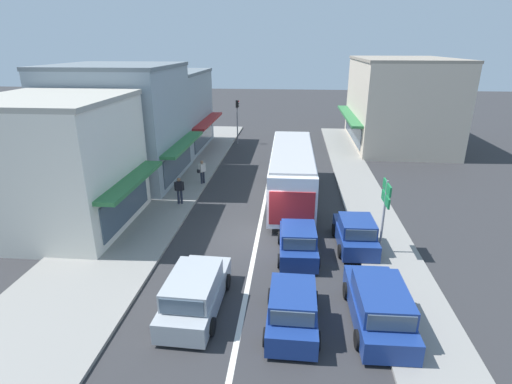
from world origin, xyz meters
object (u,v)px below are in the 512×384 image
(parked_hatchback_kerb_second, at_px, (355,234))
(pedestrian_browsing_midblock, at_px, (179,189))
(city_bus, at_px, (292,170))
(directional_road_sign, at_px, (386,200))
(pedestrian_with_handbag_near, at_px, (202,171))
(hatchback_behind_bus_mid, at_px, (292,309))
(wagon_adjacent_lane_lead, at_px, (195,292))
(traffic_light_downstreet, at_px, (237,114))
(hatchback_behind_bus_near, at_px, (298,242))
(parked_wagon_kerb_front, at_px, (379,305))

(parked_hatchback_kerb_second, height_order, pedestrian_browsing_midblock, pedestrian_browsing_midblock)
(city_bus, relative_size, parked_hatchback_kerb_second, 2.90)
(directional_road_sign, xyz_separation_m, pedestrian_with_handbag_near, (-10.27, 8.66, -1.64))
(hatchback_behind_bus_mid, xyz_separation_m, pedestrian_with_handbag_near, (-6.27, 14.10, 0.36))
(city_bus, xyz_separation_m, directional_road_sign, (4.17, -6.76, 0.82))
(city_bus, height_order, pedestrian_browsing_midblock, city_bus)
(city_bus, height_order, hatchback_behind_bus_mid, city_bus)
(wagon_adjacent_lane_lead, distance_m, traffic_light_downstreet, 25.97)
(hatchback_behind_bus_near, height_order, traffic_light_downstreet, traffic_light_downstreet)
(hatchback_behind_bus_mid, relative_size, hatchback_behind_bus_near, 0.99)
(pedestrian_with_handbag_near, bearing_deg, hatchback_behind_bus_near, -54.83)
(hatchback_behind_bus_near, bearing_deg, parked_wagon_kerb_front, -58.49)
(wagon_adjacent_lane_lead, height_order, parked_wagon_kerb_front, same)
(parked_hatchback_kerb_second, bearing_deg, wagon_adjacent_lane_lead, -139.86)
(parked_wagon_kerb_front, height_order, parked_hatchback_kerb_second, parked_wagon_kerb_front)
(parked_wagon_kerb_front, xyz_separation_m, directional_road_sign, (1.04, 5.03, 1.96))
(city_bus, bearing_deg, wagon_adjacent_lane_lead, -106.04)
(hatchback_behind_bus_near, bearing_deg, traffic_light_downstreet, 104.92)
(parked_wagon_kerb_front, bearing_deg, traffic_light_downstreet, 108.08)
(hatchback_behind_bus_mid, xyz_separation_m, parked_wagon_kerb_front, (2.96, 0.42, 0.04))
(city_bus, relative_size, directional_road_sign, 3.02)
(hatchback_behind_bus_near, xyz_separation_m, directional_road_sign, (3.79, 0.54, 1.99))
(city_bus, xyz_separation_m, wagon_adjacent_lane_lead, (-3.34, -11.62, -1.14))
(hatchback_behind_bus_mid, xyz_separation_m, directional_road_sign, (4.00, 5.44, 1.99))
(hatchback_behind_bus_near, relative_size, parked_hatchback_kerb_second, 1.00)
(parked_wagon_kerb_front, height_order, directional_road_sign, directional_road_sign)
(traffic_light_downstreet, bearing_deg, parked_hatchback_kerb_second, -67.46)
(city_bus, bearing_deg, pedestrian_browsing_midblock, -164.22)
(parked_wagon_kerb_front, distance_m, parked_hatchback_kerb_second, 5.61)
(traffic_light_downstreet, bearing_deg, city_bus, -69.36)
(hatchback_behind_bus_mid, bearing_deg, hatchback_behind_bus_near, 87.56)
(wagon_adjacent_lane_lead, bearing_deg, pedestrian_browsing_midblock, 108.60)
(pedestrian_browsing_midblock, bearing_deg, hatchback_behind_bus_mid, -56.65)
(city_bus, xyz_separation_m, traffic_light_downstreet, (-5.34, 14.18, 0.97))
(hatchback_behind_bus_near, xyz_separation_m, traffic_light_downstreet, (-5.73, 21.48, 2.15))
(directional_road_sign, xyz_separation_m, pedestrian_browsing_midblock, (-10.80, 4.89, -1.64))
(hatchback_behind_bus_near, relative_size, directional_road_sign, 1.04)
(hatchback_behind_bus_near, bearing_deg, directional_road_sign, 8.06)
(parked_hatchback_kerb_second, distance_m, traffic_light_downstreet, 22.15)
(parked_hatchback_kerb_second, bearing_deg, parked_wagon_kerb_front, -89.73)
(hatchback_behind_bus_mid, distance_m, hatchback_behind_bus_near, 4.91)
(city_bus, distance_m, wagon_adjacent_lane_lead, 12.15)
(wagon_adjacent_lane_lead, distance_m, parked_wagon_kerb_front, 6.48)
(parked_hatchback_kerb_second, relative_size, pedestrian_browsing_midblock, 2.31)
(hatchback_behind_bus_near, height_order, pedestrian_with_handbag_near, pedestrian_with_handbag_near)
(city_bus, xyz_separation_m, pedestrian_browsing_midblock, (-6.62, -1.87, -0.81))
(parked_wagon_kerb_front, relative_size, pedestrian_with_handbag_near, 2.78)
(traffic_light_downstreet, bearing_deg, pedestrian_with_handbag_near, -93.51)
(hatchback_behind_bus_near, bearing_deg, city_bus, 93.02)
(city_bus, relative_size, pedestrian_with_handbag_near, 6.68)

